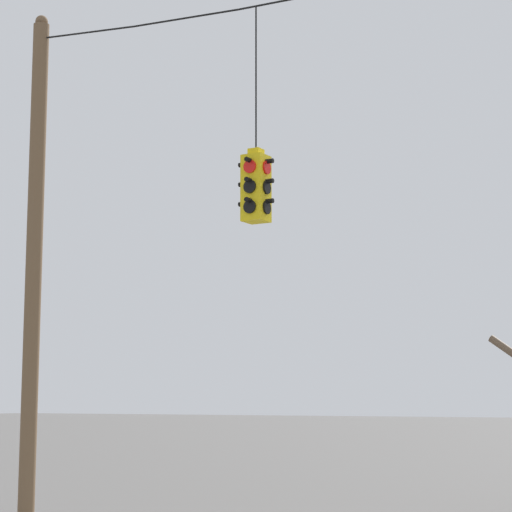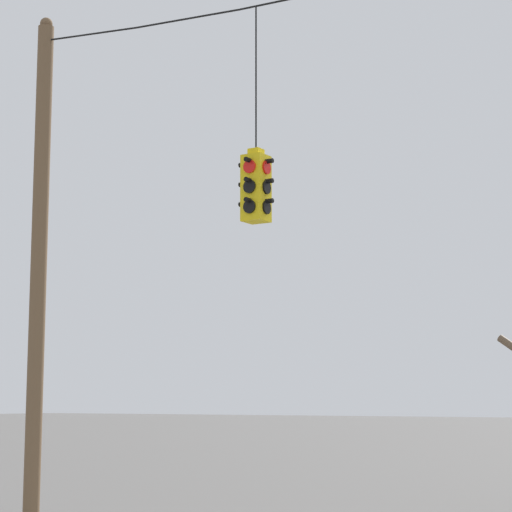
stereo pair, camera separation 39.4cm
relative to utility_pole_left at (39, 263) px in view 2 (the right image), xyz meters
The scene contains 2 objects.
utility_pole_left is the anchor object (origin of this frame).
traffic_light_over_intersection 4.38m from the utility_pole_left, ahead, with size 0.58×0.58×3.32m.
Camera 2 is at (4.82, -12.08, 2.03)m, focal length 70.00 mm.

